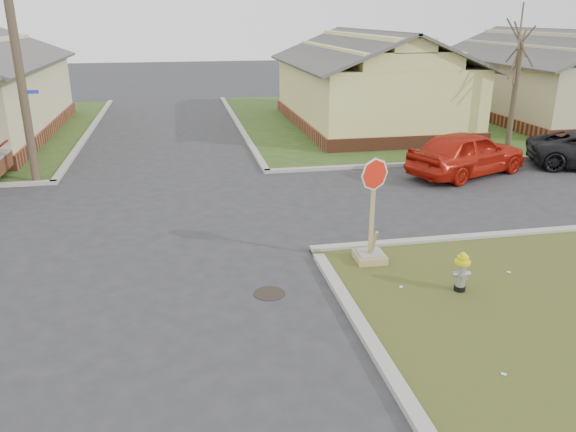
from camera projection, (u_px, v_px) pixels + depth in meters
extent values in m
plane|color=#2A2A2D|center=(159.00, 292.00, 11.44)|extent=(120.00, 120.00, 0.00)
cube|color=#284418|center=(559.00, 113.00, 32.03)|extent=(37.00, 19.00, 0.05)
cylinder|color=black|center=(270.00, 293.00, 11.37)|extent=(0.64, 0.64, 0.01)
cube|color=brown|center=(367.00, 120.00, 28.38)|extent=(7.20, 11.20, 0.60)
cube|color=#E6DD87|center=(369.00, 88.00, 27.84)|extent=(7.00, 11.00, 2.60)
cube|color=brown|center=(544.00, 114.00, 30.19)|extent=(7.20, 11.20, 0.60)
cube|color=tan|center=(549.00, 83.00, 29.65)|extent=(7.00, 11.00, 2.60)
cylinder|color=#3C3122|center=(15.00, 43.00, 17.37)|extent=(0.28, 0.28, 9.00)
cylinder|color=#3C3122|center=(514.00, 98.00, 22.66)|extent=(0.22, 0.22, 4.20)
cylinder|color=black|center=(460.00, 288.00, 11.39)|extent=(0.23, 0.23, 0.10)
cylinder|color=#ABABB0|center=(461.00, 275.00, 11.29)|extent=(0.20, 0.20, 0.48)
sphere|color=#ABABB0|center=(462.00, 264.00, 11.21)|extent=(0.20, 0.20, 0.20)
cylinder|color=#D8CB0B|center=(463.00, 262.00, 11.20)|extent=(0.31, 0.31, 0.06)
cylinder|color=#D8CB0B|center=(463.00, 259.00, 11.17)|extent=(0.23, 0.23, 0.10)
sphere|color=#D8CB0B|center=(463.00, 256.00, 11.15)|extent=(0.16, 0.16, 0.16)
cube|color=#9D8355|center=(370.00, 257.00, 12.77)|extent=(0.67, 0.67, 0.16)
cube|color=gray|center=(370.00, 253.00, 12.73)|extent=(0.54, 0.54, 0.04)
cube|color=#9D8355|center=(372.00, 209.00, 12.38)|extent=(0.10, 0.05, 2.26)
cylinder|color=red|center=(375.00, 174.00, 12.06)|extent=(0.60, 0.27, 0.65)
cylinder|color=silver|center=(375.00, 174.00, 12.08)|extent=(0.68, 0.30, 0.73)
imported|color=#B11A0C|center=(467.00, 153.00, 19.52)|extent=(5.01, 3.50, 1.58)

